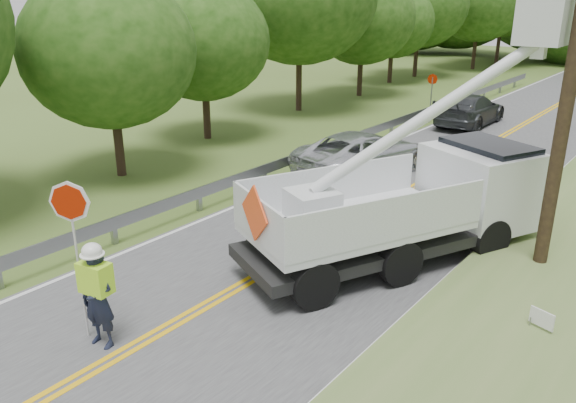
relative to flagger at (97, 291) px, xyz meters
The scene contains 10 objects.
ground 1.66m from the flagger, 65.14° to the right, with size 140.00×140.00×0.00m, color #485D23.
road 12.94m from the flagger, 87.69° to the left, with size 7.20×96.00×0.03m.
guardrail 14.23m from the flagger, 104.24° to the left, with size 0.18×48.00×0.77m.
treeline_left 29.85m from the flagger, 109.74° to the left, with size 10.27×56.35×9.75m.
flagger is the anchor object (origin of this frame).
bucket_truck 7.99m from the flagger, 67.32° to the left, with size 5.39×7.71×7.15m.
suv_silver 12.20m from the flagger, 98.05° to the left, with size 2.47×5.36×1.49m, color silver.
suv_darkgrey 22.26m from the flagger, 94.12° to the left, with size 2.11×5.20×1.51m, color #363A3D.
stop_sign_permanent 21.84m from the flagger, 98.96° to the left, with size 0.51×0.06×2.41m.
yard_sign 8.03m from the flagger, 38.06° to the left, with size 0.46×0.16×0.68m.
Camera 1 is at (7.55, -3.78, 6.04)m, focal length 35.14 mm.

